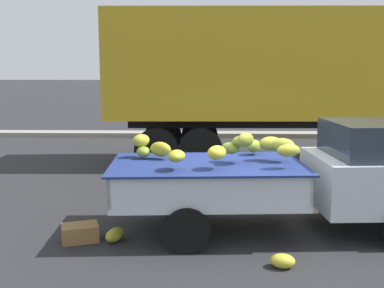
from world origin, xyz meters
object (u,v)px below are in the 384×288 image
(semi_trailer, at_px, (334,68))
(fallen_banana_bunch_by_wheel, at_px, (283,261))
(produce_crate, at_px, (80,233))
(fallen_banana_bunch_near_tailgate, at_px, (115,235))
(pickup_truck, at_px, (339,175))

(semi_trailer, height_order, fallen_banana_bunch_by_wheel, semi_trailer)
(produce_crate, bearing_deg, semi_trailer, 48.47)
(semi_trailer, height_order, fallen_banana_bunch_near_tailgate, semi_trailer)
(semi_trailer, xyz_separation_m, produce_crate, (-5.22, -5.90, -2.42))
(semi_trailer, bearing_deg, fallen_banana_bunch_near_tailgate, -129.86)
(produce_crate, bearing_deg, fallen_banana_bunch_near_tailgate, -1.43)
(fallen_banana_bunch_by_wheel, bearing_deg, fallen_banana_bunch_near_tailgate, 160.44)
(pickup_truck, relative_size, fallen_banana_bunch_by_wheel, 16.48)
(fallen_banana_bunch_near_tailgate, bearing_deg, produce_crate, 178.57)
(fallen_banana_bunch_near_tailgate, distance_m, produce_crate, 0.51)
(pickup_truck, xyz_separation_m, semi_trailer, (1.35, 5.33, 1.66))
(semi_trailer, relative_size, fallen_banana_bunch_by_wheel, 38.05)
(pickup_truck, height_order, semi_trailer, semi_trailer)
(pickup_truck, relative_size, semi_trailer, 0.43)
(pickup_truck, height_order, fallen_banana_bunch_by_wheel, pickup_truck)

